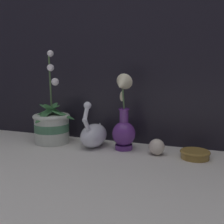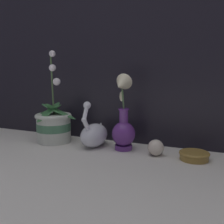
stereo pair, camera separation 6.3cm
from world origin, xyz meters
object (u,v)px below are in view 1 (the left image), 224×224
(orchid_potted_plant, at_px, (52,125))
(swan_figurine, at_px, (94,134))
(glass_sphere, at_px, (157,147))
(blue_vase, at_px, (123,123))
(amber_dish, at_px, (195,154))

(orchid_potted_plant, xyz_separation_m, swan_figurine, (0.22, 0.00, -0.03))
(orchid_potted_plant, distance_m, glass_sphere, 0.52)
(orchid_potted_plant, height_order, blue_vase, orchid_potted_plant)
(orchid_potted_plant, height_order, amber_dish, orchid_potted_plant)
(blue_vase, xyz_separation_m, glass_sphere, (0.15, -0.02, -0.09))
(swan_figurine, height_order, glass_sphere, swan_figurine)
(swan_figurine, relative_size, glass_sphere, 3.23)
(orchid_potted_plant, relative_size, glass_sphere, 6.59)
(orchid_potted_plant, height_order, swan_figurine, orchid_potted_plant)
(glass_sphere, bearing_deg, swan_figurine, 176.28)
(blue_vase, bearing_deg, swan_figurine, -179.47)
(orchid_potted_plant, relative_size, swan_figurine, 2.04)
(swan_figurine, relative_size, blue_vase, 0.65)
(glass_sphere, bearing_deg, blue_vase, 172.36)
(blue_vase, height_order, amber_dish, blue_vase)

